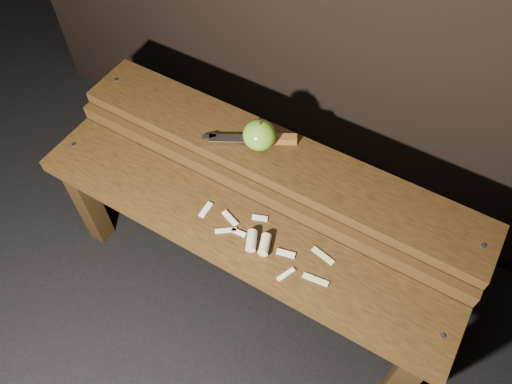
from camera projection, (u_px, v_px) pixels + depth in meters
The scene contains 6 objects.
ground at pixel (247, 282), 1.67m from camera, with size 60.00×60.00×0.00m, color black.
bench_front_tier at pixel (233, 244), 1.35m from camera, with size 1.20×0.20×0.42m.
bench_rear_tier at pixel (275, 173), 1.41m from camera, with size 1.20×0.21×0.50m.
apple at pixel (259, 135), 1.33m from camera, with size 0.09×0.09×0.09m.
knife at pixel (265, 139), 1.36m from camera, with size 0.24×0.14×0.02m.
apple_scraps at pixel (259, 242), 1.27m from camera, with size 0.39×0.15×0.03m.
Camera 1 is at (0.40, -0.60, 1.53)m, focal length 35.00 mm.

